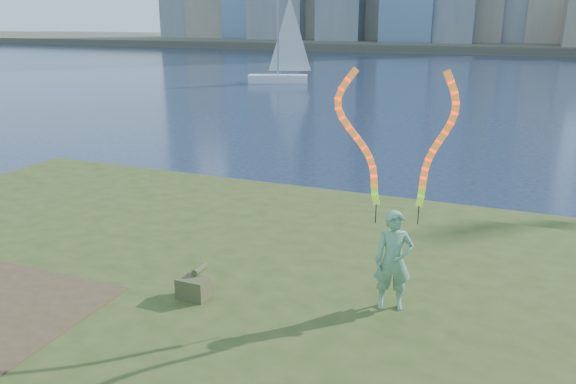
% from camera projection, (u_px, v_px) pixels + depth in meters
% --- Properties ---
extents(ground, '(320.00, 320.00, 0.00)m').
position_uv_depth(ground, '(212.00, 294.00, 10.89)').
color(ground, '#19253F').
rests_on(ground, ground).
extents(grassy_knoll, '(20.00, 18.00, 0.80)m').
position_uv_depth(grassy_knoll, '(139.00, 338.00, 8.76)').
color(grassy_knoll, '#364518').
rests_on(grassy_knoll, ground).
extents(far_shore, '(320.00, 40.00, 1.20)m').
position_uv_depth(far_shore, '(489.00, 45.00, 94.80)').
color(far_shore, '#4A4536').
rests_on(far_shore, ground).
extents(woman_with_ribbons, '(1.96, 0.66, 3.97)m').
position_uv_depth(woman_with_ribbons, '(396.00, 221.00, 8.38)').
color(woman_with_ribbons, '#167833').
rests_on(woman_with_ribbons, grassy_knoll).
extents(canvas_bag, '(0.48, 0.55, 0.46)m').
position_uv_depth(canvas_bag, '(193.00, 287.00, 9.02)').
color(canvas_bag, '#3E4321').
rests_on(canvas_bag, grassy_knoll).
extents(sailboat, '(5.03, 3.10, 7.70)m').
position_uv_depth(sailboat, '(281.00, 66.00, 45.18)').
color(sailboat, white).
rests_on(sailboat, ground).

